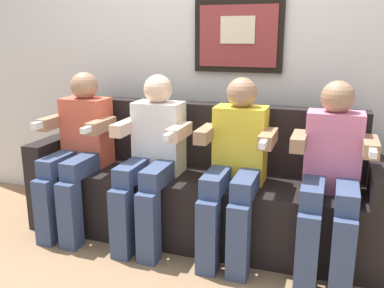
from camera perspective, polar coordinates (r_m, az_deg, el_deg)
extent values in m
plane|color=#8C6B4C|center=(2.77, -1.03, -14.92)|extent=(6.21, 6.21, 0.00)
cube|color=silver|center=(3.14, 3.72, 13.41)|extent=(4.78, 0.05, 2.60)
cube|color=black|center=(3.06, 6.27, 14.26)|extent=(0.63, 0.03, 0.50)
cube|color=maroon|center=(3.05, 6.20, 14.26)|extent=(0.55, 0.02, 0.42)
cube|color=beige|center=(3.04, 6.19, 15.06)|extent=(0.24, 0.02, 0.18)
cube|color=black|center=(2.92, 0.90, -8.40)|extent=(2.10, 0.58, 0.45)
cube|color=black|center=(2.97, 2.24, 1.20)|extent=(2.10, 0.14, 0.45)
cube|color=black|center=(3.38, -17.53, -4.28)|extent=(0.14, 0.58, 0.62)
cube|color=black|center=(2.78, 23.72, -9.00)|extent=(0.14, 0.58, 0.62)
cube|color=#D8593F|center=(3.11, -13.96, 1.66)|extent=(0.32, 0.20, 0.48)
sphere|color=#9E7556|center=(3.06, -14.34, 7.61)|extent=(0.19, 0.19, 0.19)
cube|color=#38476B|center=(3.05, -17.20, -2.35)|extent=(0.12, 0.40, 0.12)
cube|color=#38476B|center=(2.95, -14.35, -2.71)|extent=(0.12, 0.40, 0.12)
cube|color=#38476B|center=(2.99, -19.02, -8.62)|extent=(0.12, 0.12, 0.45)
cube|color=#38476B|center=(2.89, -16.15, -9.22)|extent=(0.12, 0.12, 0.45)
cube|color=#9E7556|center=(3.11, -18.20, 2.84)|extent=(0.08, 0.28, 0.08)
cube|color=#9E7556|center=(2.90, -12.16, 2.43)|extent=(0.08, 0.28, 0.08)
cube|color=white|center=(2.76, -13.85, 1.96)|extent=(0.04, 0.13, 0.04)
cube|color=white|center=(2.98, -20.04, 2.41)|extent=(0.04, 0.10, 0.04)
cube|color=white|center=(2.85, -4.47, 0.89)|extent=(0.32, 0.20, 0.48)
sphere|color=beige|center=(2.79, -4.60, 7.39)|extent=(0.19, 0.19, 0.19)
cube|color=#38476B|center=(2.76, -7.74, -3.53)|extent=(0.12, 0.40, 0.12)
cube|color=#38476B|center=(2.69, -4.30, -3.94)|extent=(0.12, 0.40, 0.12)
cube|color=#38476B|center=(2.71, -9.44, -10.52)|extent=(0.12, 0.12, 0.45)
cube|color=#38476B|center=(2.63, -5.91, -11.15)|extent=(0.12, 0.12, 0.45)
cube|color=beige|center=(2.81, -9.03, 2.21)|extent=(0.08, 0.28, 0.08)
cube|color=beige|center=(2.66, -1.75, 1.67)|extent=(0.08, 0.28, 0.08)
cube|color=white|center=(2.51, -3.03, 1.11)|extent=(0.04, 0.13, 0.04)
cube|color=yellow|center=(2.69, 6.54, -0.03)|extent=(0.32, 0.20, 0.48)
sphere|color=#9E7556|center=(2.62, 6.74, 6.86)|extent=(0.19, 0.19, 0.19)
cube|color=#38476B|center=(2.57, 3.49, -4.81)|extent=(0.12, 0.40, 0.12)
cube|color=#38476B|center=(2.54, 7.43, -5.22)|extent=(0.12, 0.40, 0.12)
cube|color=#38476B|center=(2.51, 2.15, -12.42)|extent=(0.12, 0.12, 0.45)
cube|color=#38476B|center=(2.47, 6.25, -12.97)|extent=(0.12, 0.12, 0.45)
cube|color=#9E7556|center=(2.60, 1.93, 1.38)|extent=(0.08, 0.28, 0.08)
cube|color=#9E7556|center=(2.52, 10.22, 0.72)|extent=(0.08, 0.28, 0.08)
cube|color=white|center=(2.36, 9.63, 0.07)|extent=(0.04, 0.13, 0.04)
cube|color=pink|center=(2.63, 18.48, -1.02)|extent=(0.32, 0.20, 0.48)
sphere|color=#9E7556|center=(2.57, 19.07, 5.99)|extent=(0.19, 0.19, 0.19)
cube|color=#38476B|center=(2.50, 16.00, -6.02)|extent=(0.12, 0.40, 0.12)
cube|color=#38476B|center=(2.50, 20.14, -6.35)|extent=(0.12, 0.40, 0.12)
cube|color=#38476B|center=(2.43, 15.24, -13.94)|extent=(0.12, 0.12, 0.45)
cube|color=#38476B|center=(2.43, 19.60, -14.29)|extent=(0.12, 0.12, 0.45)
cube|color=#9E7556|center=(2.50, 14.24, 0.39)|extent=(0.08, 0.28, 0.08)
cube|color=#9E7556|center=(2.50, 22.92, -0.32)|extent=(0.08, 0.28, 0.08)
cube|color=white|center=(2.35, 23.18, -1.04)|extent=(0.04, 0.13, 0.04)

